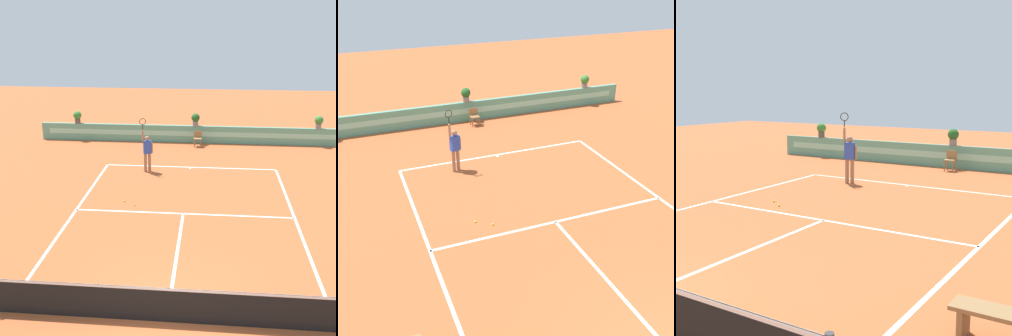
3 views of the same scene
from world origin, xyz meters
The scene contains 10 objects.
ground_plane centered at (0.00, 6.00, 0.00)m, with size 60.00×60.00×0.00m, color #B2562D.
court_lines centered at (0.00, 6.72, 0.00)m, with size 8.32×11.94×0.01m.
back_wall_barrier centered at (0.00, 16.39, 0.50)m, with size 18.00×0.21×1.00m.
ball_kid_chair centered at (0.22, 15.66, 0.48)m, with size 0.44×0.44×0.85m.
bench_courtside centered at (5.66, 2.43, 0.38)m, with size 1.60×0.44×0.51m.
tennis_player centered at (-2.01, 11.08, 1.05)m, with size 0.60×0.31×2.58m.
tennis_ball_near_baseline centered at (-2.43, 7.32, 0.03)m, with size 0.07×0.07×0.07m, color #CCE033.
tennis_ball_mid_court centered at (-1.95, 6.98, 0.03)m, with size 0.07×0.07×0.07m, color #CCE033.
potted_plant_centre centered at (0.05, 16.39, 1.41)m, with size 0.48×0.48×0.72m.
potted_plant_far_left centered at (-6.85, 16.39, 1.41)m, with size 0.48×0.48×0.72m.
Camera 3 is at (6.86, -3.70, 3.39)m, focal length 51.29 mm.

